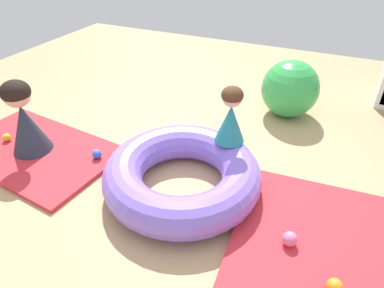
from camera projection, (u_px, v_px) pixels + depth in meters
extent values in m
plane|color=tan|center=(180.00, 178.00, 2.98)|extent=(8.00, 8.00, 0.00)
cube|color=red|center=(370.00, 254.00, 2.28)|extent=(1.96, 1.38, 0.04)
cube|color=red|center=(34.00, 151.00, 3.29)|extent=(1.73, 1.14, 0.04)
torus|color=#8466E0|center=(182.00, 174.00, 2.77)|extent=(1.31, 1.31, 0.32)
cone|color=teal|center=(230.00, 123.00, 2.81)|extent=(0.28, 0.28, 0.34)
sphere|color=beige|center=(232.00, 97.00, 2.67)|extent=(0.17, 0.17, 0.17)
ellipsoid|color=#472D19|center=(232.00, 95.00, 2.66)|extent=(0.18, 0.18, 0.14)
cone|color=#232D3D|center=(27.00, 128.00, 3.14)|extent=(0.52, 0.52, 0.48)
sphere|color=#DBAD89|center=(16.00, 94.00, 2.94)|extent=(0.24, 0.24, 0.24)
ellipsoid|color=black|center=(15.00, 92.00, 2.93)|extent=(0.26, 0.26, 0.21)
sphere|color=orange|center=(335.00, 286.00, 2.00)|extent=(0.10, 0.10, 0.10)
sphere|color=blue|center=(97.00, 154.00, 3.13)|extent=(0.09, 0.09, 0.09)
sphere|color=yellow|center=(7.00, 137.00, 3.38)|extent=(0.08, 0.08, 0.08)
sphere|color=pink|center=(290.00, 239.00, 2.30)|extent=(0.10, 0.10, 0.10)
sphere|color=green|center=(290.00, 89.00, 3.77)|extent=(0.65, 0.65, 0.65)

